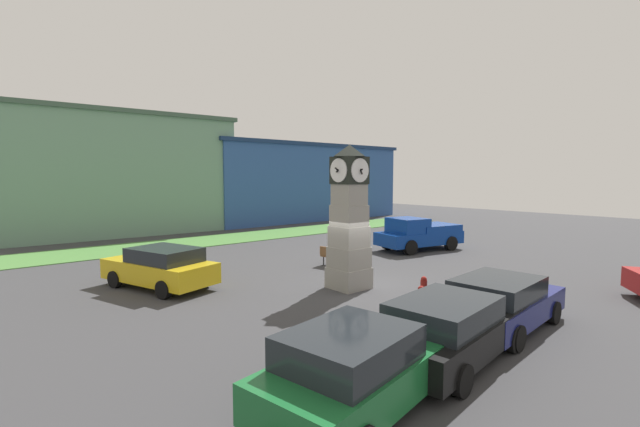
% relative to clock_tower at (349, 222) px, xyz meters
% --- Properties ---
extents(ground_plane, '(78.05, 78.05, 0.00)m').
position_rel_clock_tower_xyz_m(ground_plane, '(0.36, -0.14, -2.46)').
color(ground_plane, '#38383A').
extents(clock_tower, '(1.41, 1.31, 5.30)m').
position_rel_clock_tower_xyz_m(clock_tower, '(0.00, 0.00, 0.00)').
color(clock_tower, gray).
rests_on(clock_tower, ground_plane).
extents(bollard_near_tower, '(0.21, 0.21, 1.12)m').
position_rel_clock_tower_xyz_m(bollard_near_tower, '(-1.25, -4.18, -1.89)').
color(bollard_near_tower, maroon).
rests_on(bollard_near_tower, ground_plane).
extents(bollard_mid_row, '(0.21, 0.21, 1.05)m').
position_rel_clock_tower_xyz_m(bollard_mid_row, '(-0.00, -3.36, -1.93)').
color(bollard_mid_row, maroon).
rests_on(bollard_mid_row, ground_plane).
extents(car_navy_sedan, '(4.40, 2.61, 1.53)m').
position_rel_clock_tower_xyz_m(car_navy_sedan, '(-5.73, -6.12, -1.68)').
color(car_navy_sedan, '#19602D').
rests_on(car_navy_sedan, ground_plane).
extents(car_near_tower, '(4.66, 2.42, 1.47)m').
position_rel_clock_tower_xyz_m(car_near_tower, '(-2.68, -6.01, -1.70)').
color(car_near_tower, black).
rests_on(car_near_tower, ground_plane).
extents(car_by_building, '(4.51, 2.33, 1.44)m').
position_rel_clock_tower_xyz_m(car_by_building, '(0.22, -5.73, -1.72)').
color(car_by_building, navy).
rests_on(car_by_building, ground_plane).
extents(car_silver_hatch, '(3.20, 4.83, 1.53)m').
position_rel_clock_tower_xyz_m(car_silver_hatch, '(-5.34, 4.54, -1.67)').
color(car_silver_hatch, gold).
rests_on(car_silver_hatch, ground_plane).
extents(pickup_truck, '(5.19, 2.97, 1.85)m').
position_rel_clock_tower_xyz_m(pickup_truck, '(8.72, 3.36, -1.53)').
color(pickup_truck, navy).
rests_on(pickup_truck, ground_plane).
extents(bench, '(0.81, 1.67, 0.90)m').
position_rel_clock_tower_xyz_m(bench, '(2.13, 3.06, -1.93)').
color(bench, brown).
rests_on(bench, ground_plane).
extents(warehouse_blue_far, '(16.13, 11.18, 8.61)m').
position_rel_clock_tower_xyz_m(warehouse_blue_far, '(-1.89, 23.92, 1.86)').
color(warehouse_blue_far, gray).
rests_on(warehouse_blue_far, ground_plane).
extents(storefront_low_left, '(20.47, 10.65, 7.16)m').
position_rel_clock_tower_xyz_m(storefront_low_left, '(14.44, 23.55, 1.13)').
color(storefront_low_left, '#2D5193').
rests_on(storefront_low_left, ground_plane).
extents(grass_verge_far, '(46.83, 4.37, 0.04)m').
position_rel_clock_tower_xyz_m(grass_verge_far, '(-1.05, 14.17, -2.44)').
color(grass_verge_far, '#477A38').
rests_on(grass_verge_far, ground_plane).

